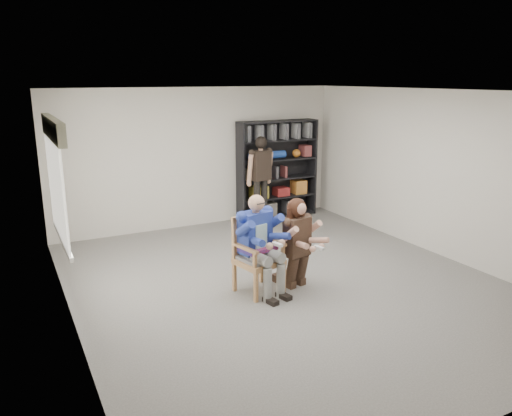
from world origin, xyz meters
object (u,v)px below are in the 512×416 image
seated_man (259,244)px  bookshelf (277,170)px  armchair (259,255)px  standing_man (261,182)px  kneeling_woman (299,245)px

seated_man → bookshelf: 4.02m
armchair → seated_man: (0.00, -0.00, 0.17)m
armchair → bookshelf: size_ratio=0.53×
armchair → seated_man: bearing=-102.2°
bookshelf → seated_man: bearing=-123.3°
bookshelf → standing_man: bearing=-148.0°
kneeling_woman → armchair: bearing=156.1°
kneeling_woman → standing_man: (1.01, 3.09, 0.26)m
kneeling_woman → standing_man: size_ratio=0.72×
kneeling_woman → bookshelf: bookshelf is taller
kneeling_woman → bookshelf: bearing=52.8°
armchair → bookshelf: bearing=44.5°
bookshelf → standing_man: (-0.61, -0.38, -0.14)m
armchair → standing_man: size_ratio=0.60×
seated_man → bookshelf: (2.20, 3.35, 0.33)m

